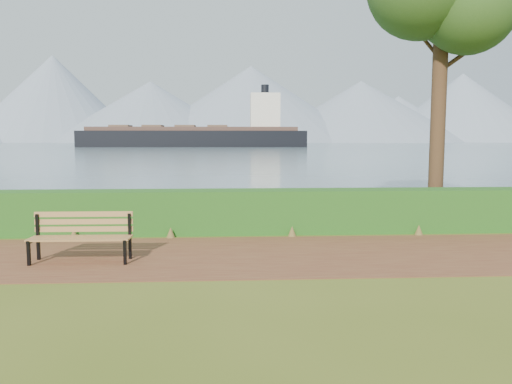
{
  "coord_description": "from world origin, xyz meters",
  "views": [
    {
      "loc": [
        0.16,
        -8.89,
        2.16
      ],
      "look_at": [
        0.74,
        1.2,
        1.1
      ],
      "focal_mm": 35.0,
      "sensor_mm": 36.0,
      "label": 1
    }
  ],
  "objects": [
    {
      "name": "ground",
      "position": [
        0.0,
        0.0,
        0.0
      ],
      "size": [
        140.0,
        140.0,
        0.0
      ],
      "primitive_type": "plane",
      "color": "#4A5E1A",
      "rests_on": "ground"
    },
    {
      "name": "path",
      "position": [
        0.0,
        0.3,
        0.01
      ],
      "size": [
        40.0,
        3.4,
        0.01
      ],
      "primitive_type": "cube",
      "color": "brown",
      "rests_on": "ground"
    },
    {
      "name": "hedge",
      "position": [
        0.0,
        2.6,
        0.5
      ],
      "size": [
        32.0,
        0.85,
        1.0
      ],
      "primitive_type": "cube",
      "color": "#164E17",
      "rests_on": "ground"
    },
    {
      "name": "water",
      "position": [
        0.0,
        260.0,
        0.01
      ],
      "size": [
        700.0,
        510.0,
        0.0
      ],
      "primitive_type": "cube",
      "color": "#425A6A",
      "rests_on": "ground"
    },
    {
      "name": "mountains",
      "position": [
        -9.17,
        406.05,
        27.7
      ],
      "size": [
        585.0,
        190.0,
        70.0
      ],
      "color": "gray",
      "rests_on": "ground"
    },
    {
      "name": "bench",
      "position": [
        -2.43,
        -0.0,
        0.51
      ],
      "size": [
        1.76,
        0.54,
        0.88
      ],
      "rotation": [
        0.0,
        0.0,
        -0.01
      ],
      "color": "black",
      "rests_on": "ground"
    },
    {
      "name": "cargo_ship",
      "position": [
        -7.42,
        139.0,
        2.98
      ],
      "size": [
        66.03,
        11.78,
        19.98
      ],
      "rotation": [
        0.0,
        0.0,
        -0.02
      ],
      "color": "black",
      "rests_on": "ground"
    }
  ]
}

